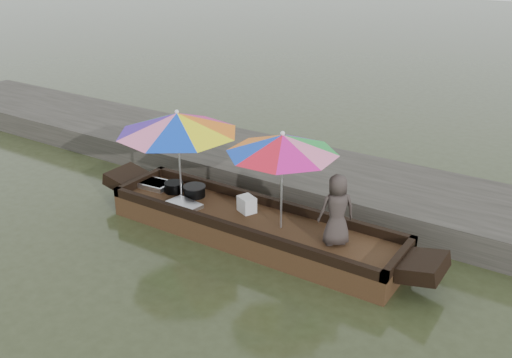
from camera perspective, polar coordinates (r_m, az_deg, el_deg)
The scene contains 11 objects.
water at distance 9.21m, azimuth -0.34°, elevation -5.93°, with size 80.00×80.00×0.00m, color #2C311A.
dock at distance 10.81m, azimuth 6.11°, elevation 0.02°, with size 22.00×2.20×0.50m, color #2D2B26.
boat_hull at distance 9.12m, azimuth -0.35°, elevation -4.97°, with size 4.92×1.20×0.35m, color black.
cooking_pot at distance 10.04m, azimuth -8.22°, elevation -0.81°, with size 0.33×0.33×0.17m, color black.
tray_crayfish at distance 10.32m, azimuth -10.13°, elevation -0.52°, with size 0.58×0.40×0.09m, color silver.
tray_scallop at distance 9.50m, azimuth -7.32°, elevation -2.60°, with size 0.58×0.40×0.06m, color silver.
charcoal_grill at distance 9.83m, azimuth -6.17°, elevation -1.24°, with size 0.37×0.37×0.17m, color black.
supply_bag at distance 9.22m, azimuth -0.93°, elevation -2.54°, with size 0.28×0.22×0.26m, color silver.
vendor at distance 8.19m, azimuth 8.08°, elevation -3.07°, with size 0.53×0.35×1.08m, color #372E2B.
umbrella_bow at distance 9.54m, azimuth -7.69°, elevation 2.39°, with size 2.02×2.02×1.55m, color orange, non-canonical shape.
umbrella_stern at distance 8.46m, azimuth 2.59°, elevation -0.21°, with size 1.67×1.67×1.55m, color pink, non-canonical shape.
Camera 1 is at (4.45, -6.70, 4.49)m, focal length 40.00 mm.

